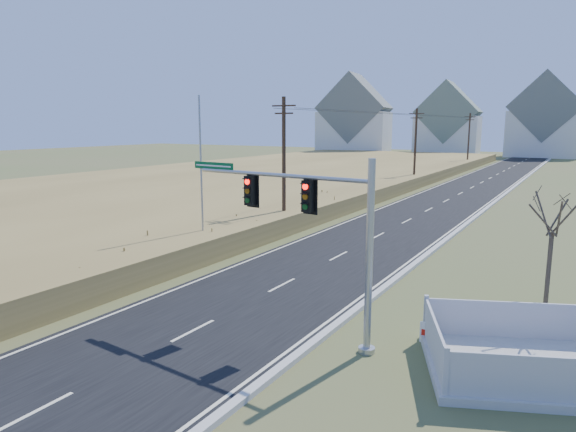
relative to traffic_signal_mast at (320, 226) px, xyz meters
The scene contains 15 objects.
ground 5.62m from the traffic_signal_mast, behind, with size 260.00×260.00×0.00m, color #4E5C2C.
road 50.56m from the traffic_signal_mast, 94.60° to the left, with size 8.00×180.00×0.06m, color black.
curb 50.40m from the traffic_signal_mast, 89.87° to the left, with size 0.30×180.00×0.18m, color #B2AFA8.
reed_marsh 49.16m from the traffic_signal_mast, 124.86° to the left, with size 38.00×110.00×1.30m, color #A58A4A.
utility_pole_near 18.56m from the traffic_signal_mast, 124.64° to the left, with size 1.80×0.26×9.00m.
utility_pole_mid 46.47m from the traffic_signal_mast, 103.11° to the left, with size 1.80×0.26×9.00m.
utility_pole_far 75.99m from the traffic_signal_mast, 97.97° to the left, with size 1.80×0.26×9.00m.
condo_nw 108.78m from the traffic_signal_mast, 112.75° to the left, with size 17.69×13.38×19.05m.
condo_nnw 110.51m from the traffic_signal_mast, 101.51° to the left, with size 14.93×11.17×17.03m.
condo_n 112.33m from the traffic_signal_mast, 91.04° to the left, with size 15.27×10.20×18.54m.
traffic_signal_mast is the anchor object (origin of this frame).
fence_enclosure 7.71m from the traffic_signal_mast, ahead, with size 7.61×6.52×1.47m.
open_sign 5.06m from the traffic_signal_mast, 24.31° to the left, with size 0.57×0.09×0.71m.
flagpole 13.20m from the traffic_signal_mast, 146.82° to the left, with size 0.39×0.39×8.73m.
bare_tree 8.30m from the traffic_signal_mast, 38.55° to the left, with size 1.97×1.97×5.23m.
Camera 1 is at (11.49, -14.92, 7.19)m, focal length 32.00 mm.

